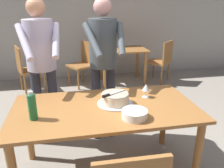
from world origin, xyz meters
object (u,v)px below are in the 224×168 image
at_px(background_chair_0, 161,60).
at_px(wine_glass_near, 146,88).
at_px(person_standing_beside, 41,58).
at_px(plate_stack, 135,114).
at_px(cake_on_platter, 115,99).
at_px(main_dining_table, 105,117).
at_px(background_table, 122,57).
at_px(person_cutting_cake, 103,56).
at_px(background_chair_2, 27,68).
at_px(water_bottle, 32,107).
at_px(background_chair_1, 83,62).
at_px(cake_knife, 109,95).

bearing_deg(background_chair_0, wine_glass_near, -116.58).
bearing_deg(person_standing_beside, wine_glass_near, -27.49).
relative_size(plate_stack, wine_glass_near, 1.53).
xyz_separation_m(cake_on_platter, person_standing_beside, (-0.71, 0.65, 0.27)).
distance_m(main_dining_table, person_standing_beside, 1.01).
height_order(person_standing_beside, background_table, person_standing_beside).
height_order(wine_glass_near, person_cutting_cake, person_cutting_cake).
relative_size(person_standing_beside, background_chair_0, 1.91).
relative_size(main_dining_table, background_chair_0, 1.90).
distance_m(cake_on_platter, background_table, 2.75).
bearing_deg(background_chair_2, background_chair_0, 1.63).
height_order(wine_glass_near, water_bottle, water_bottle).
bearing_deg(person_standing_beside, background_chair_0, 39.73).
xyz_separation_m(wine_glass_near, person_cutting_cake, (-0.35, 0.52, 0.22)).
xyz_separation_m(cake_on_platter, background_chair_2, (-1.19, 2.45, -0.31)).
relative_size(main_dining_table, water_bottle, 6.84).
xyz_separation_m(main_dining_table, water_bottle, (-0.62, -0.12, 0.22)).
bearing_deg(plate_stack, main_dining_table, 128.82).
bearing_deg(water_bottle, person_standing_beside, 88.70).
xyz_separation_m(cake_on_platter, plate_stack, (0.10, -0.30, -0.02)).
relative_size(cake_on_platter, background_chair_2, 0.38).
height_order(background_chair_0, background_chair_1, same).
relative_size(background_chair_1, background_chair_2, 1.00).
relative_size(plate_stack, background_chair_2, 0.24).
xyz_separation_m(cake_on_platter, wine_glass_near, (0.34, 0.10, 0.05)).
bearing_deg(background_chair_1, wine_glass_near, -79.90).
bearing_deg(person_standing_beside, water_bottle, -91.30).
bearing_deg(person_standing_beside, plate_stack, -49.43).
relative_size(cake_on_platter, background_chair_0, 0.38).
relative_size(water_bottle, background_chair_0, 0.28).
xyz_separation_m(cake_on_platter, cake_knife, (-0.06, -0.03, 0.06)).
xyz_separation_m(main_dining_table, wine_glass_near, (0.45, 0.14, 0.21)).
xyz_separation_m(wine_glass_near, background_chair_0, (1.22, 2.43, -0.36)).
bearing_deg(person_standing_beside, main_dining_table, -48.80).
bearing_deg(wine_glass_near, person_standing_beside, 152.51).
distance_m(water_bottle, background_table, 3.17).
relative_size(wine_glass_near, background_chair_1, 0.16).
distance_m(cake_on_platter, person_cutting_cake, 0.68).
distance_m(plate_stack, wine_glass_near, 0.47).
distance_m(main_dining_table, water_bottle, 0.67).
height_order(background_chair_1, background_chair_2, same).
distance_m(water_bottle, background_chair_2, 2.68).
xyz_separation_m(cake_on_platter, background_table, (0.72, 2.64, -0.22)).
distance_m(water_bottle, person_standing_beside, 0.83).
bearing_deg(plate_stack, person_standing_beside, 130.57).
height_order(cake_knife, person_standing_beside, person_standing_beside).
xyz_separation_m(plate_stack, background_chair_2, (-1.30, 2.75, -0.29)).
height_order(main_dining_table, background_table, main_dining_table).
height_order(cake_on_platter, background_table, cake_on_platter).
distance_m(main_dining_table, cake_knife, 0.22).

